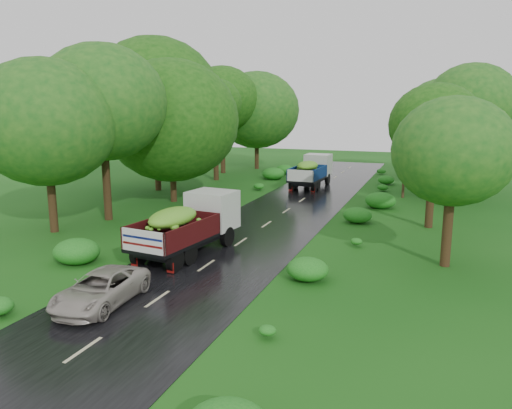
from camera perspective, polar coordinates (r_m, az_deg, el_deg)
The scene contains 10 objects.
ground at distance 18.50m, azimuth -11.19°, elevation -10.58°, with size 120.00×120.00×0.00m, color #124C10.
road at distance 22.64m, azimuth -4.60°, elevation -6.23°, with size 6.50×80.00×0.02m, color black.
road_lines at distance 23.51m, azimuth -3.58°, elevation -5.51°, with size 0.12×69.60×0.00m.
truck_near at distance 23.35m, azimuth -7.47°, elevation -1.97°, with size 2.96×6.50×2.64m.
truck_far at distance 42.14m, azimuth 6.42°, elevation 3.99°, with size 2.42×6.22×2.58m.
car at distance 18.27m, azimuth -17.34°, elevation -9.19°, with size 1.90×4.13×1.15m, color #A79E94.
utility_pole at distance 38.26m, azimuth 16.72°, elevation 6.30°, with size 1.28×0.20×7.30m.
trees_left at distance 40.22m, azimuth -8.57°, elevation 10.85°, with size 7.98×33.24×9.47m.
trees_right at distance 38.27m, azimuth 21.26°, elevation 8.81°, with size 5.91×31.10×8.49m.
shrubs at distance 30.68m, azimuth 2.42°, elevation -0.84°, with size 11.90×44.00×0.70m.
Camera 1 is at (9.11, -14.56, 6.87)m, focal length 35.00 mm.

